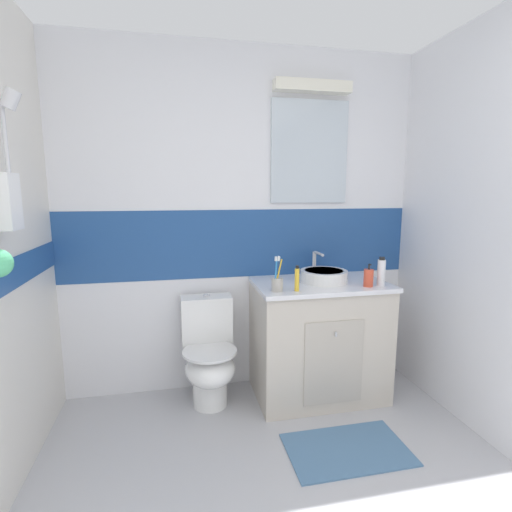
{
  "coord_description": "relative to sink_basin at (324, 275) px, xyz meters",
  "views": [
    {
      "loc": [
        -0.49,
        -0.4,
        1.49
      ],
      "look_at": [
        -0.03,
        1.76,
        1.11
      ],
      "focal_mm": 27.09,
      "sensor_mm": 36.0,
      "label": 1
    }
  ],
  "objects": [
    {
      "name": "ground_plane",
      "position": [
        -0.53,
        -0.92,
        -0.92
      ],
      "size": [
        3.2,
        3.48,
        0.04
      ],
      "primitive_type": "cube",
      "color": "#B2B2B7"
    },
    {
      "name": "soap_dispenser",
      "position": [
        0.24,
        -0.2,
        0.01
      ],
      "size": [
        0.06,
        0.06,
        0.16
      ],
      "color": "#D84C33",
      "rests_on": "vanity_cabinet"
    },
    {
      "name": "sink_basin",
      "position": [
        0.0,
        0.0,
        0.0
      ],
      "size": [
        0.33,
        0.38,
        0.2
      ],
      "color": "white",
      "rests_on": "vanity_cabinet"
    },
    {
      "name": "wall_back_tiled",
      "position": [
        -0.52,
        0.33,
        0.37
      ],
      "size": [
        3.2,
        0.2,
        2.5
      ],
      "color": "white",
      "rests_on": "ground_plane"
    },
    {
      "name": "toothpaste_tube_upright",
      "position": [
        -0.27,
        -0.21,
        0.03
      ],
      "size": [
        0.03,
        0.03,
        0.17
      ],
      "color": "yellow",
      "rests_on": "vanity_cabinet"
    },
    {
      "name": "shampoo_bottle_tall",
      "position": [
        0.33,
        -0.2,
        0.05
      ],
      "size": [
        0.05,
        0.05,
        0.2
      ],
      "color": "white",
      "rests_on": "vanity_cabinet"
    },
    {
      "name": "toilet",
      "position": [
        -0.82,
        0.04,
        -0.54
      ],
      "size": [
        0.37,
        0.5,
        0.76
      ],
      "color": "white",
      "rests_on": "ground_plane"
    },
    {
      "name": "bath_mat",
      "position": [
        -0.09,
        -0.65,
        -0.89
      ],
      "size": [
        0.7,
        0.43,
        0.01
      ],
      "primitive_type": "cube",
      "color": "#4C7299",
      "rests_on": "ground_plane"
    },
    {
      "name": "vanity_cabinet",
      "position": [
        -0.03,
        -0.0,
        -0.47
      ],
      "size": [
        0.93,
        0.6,
        0.85
      ],
      "color": "beige",
      "rests_on": "ground_plane"
    },
    {
      "name": "toothbrush_cup",
      "position": [
        -0.39,
        -0.19,
        0.01
      ],
      "size": [
        0.07,
        0.07,
        0.23
      ],
      "color": "#B2ADA3",
      "rests_on": "vanity_cabinet"
    }
  ]
}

